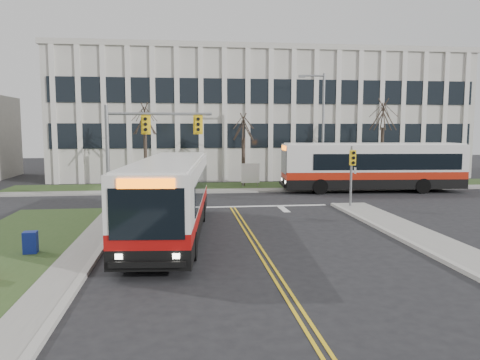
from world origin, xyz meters
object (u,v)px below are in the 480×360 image
directory_sign (250,173)px  newspaper_box_blue (31,244)px  bus_cross (372,168)px  streetlight (321,124)px  bus_main (170,199)px

directory_sign → newspaper_box_blue: (-11.34, -19.55, -0.70)m
bus_cross → streetlight: bearing=-118.4°
directory_sign → newspaper_box_blue: 22.61m
bus_cross → newspaper_box_blue: 25.94m
streetlight → newspaper_box_blue: bearing=-132.8°
directory_sign → newspaper_box_blue: size_ratio=2.11×
newspaper_box_blue → bus_cross: bearing=33.5°
streetlight → bus_main: size_ratio=0.72×
newspaper_box_blue → streetlight: bearing=42.5°
streetlight → bus_main: bearing=-126.9°
bus_main → newspaper_box_blue: bearing=-147.0°
directory_sign → bus_cross: (8.99, -3.50, 0.66)m
streetlight → directory_sign: bearing=166.8°
streetlight → bus_cross: (3.46, -2.20, -3.37)m
directory_sign → bus_main: size_ratio=0.16×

